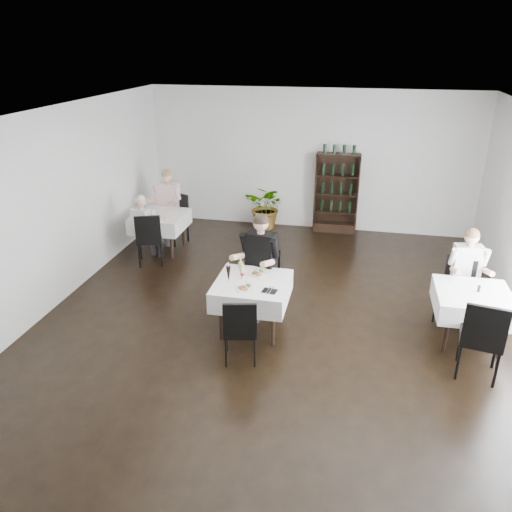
{
  "coord_description": "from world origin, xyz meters",
  "views": [
    {
      "loc": [
        1.06,
        -6.14,
        3.9
      ],
      "look_at": [
        -0.29,
        0.2,
        1.08
      ],
      "focal_mm": 35.0,
      "sensor_mm": 36.0,
      "label": 1
    }
  ],
  "objects_px": {
    "main_table": "(252,291)",
    "potted_tree": "(267,207)",
    "diner_main": "(258,257)",
    "wine_shelf": "(336,194)"
  },
  "relations": [
    {
      "from": "main_table",
      "to": "potted_tree",
      "type": "xyz_separation_m",
      "value": [
        -0.59,
        4.2,
        -0.12
      ]
    },
    {
      "from": "diner_main",
      "to": "wine_shelf",
      "type": "bearing_deg",
      "value": 76.42
    },
    {
      "from": "wine_shelf",
      "to": "main_table",
      "type": "xyz_separation_m",
      "value": [
        -0.9,
        -4.31,
        -0.23
      ]
    },
    {
      "from": "wine_shelf",
      "to": "diner_main",
      "type": "height_order",
      "value": "wine_shelf"
    },
    {
      "from": "main_table",
      "to": "potted_tree",
      "type": "bearing_deg",
      "value": 97.97
    },
    {
      "from": "main_table",
      "to": "diner_main",
      "type": "height_order",
      "value": "diner_main"
    },
    {
      "from": "potted_tree",
      "to": "diner_main",
      "type": "height_order",
      "value": "diner_main"
    },
    {
      "from": "main_table",
      "to": "potted_tree",
      "type": "relative_size",
      "value": 1.03
    },
    {
      "from": "main_table",
      "to": "diner_main",
      "type": "relative_size",
      "value": 0.65
    },
    {
      "from": "wine_shelf",
      "to": "potted_tree",
      "type": "distance_m",
      "value": 1.53
    }
  ]
}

